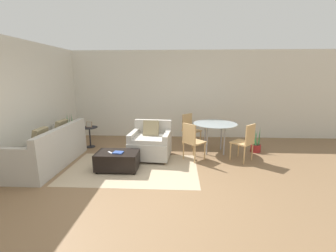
{
  "coord_description": "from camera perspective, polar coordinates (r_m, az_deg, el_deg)",
  "views": [
    {
      "loc": [
        0.63,
        -3.71,
        1.98
      ],
      "look_at": [
        0.35,
        1.74,
        0.75
      ],
      "focal_mm": 24.0,
      "sensor_mm": 36.0,
      "label": 1
    }
  ],
  "objects": [
    {
      "name": "armchair",
      "position": [
        5.51,
        -4.43,
        -4.4
      ],
      "size": [
        1.01,
        0.96,
        0.92
      ],
      "color": "#B2ADA3",
      "rests_on": "ground_plane"
    },
    {
      "name": "wall_left",
      "position": [
        6.27,
        -30.46,
        5.42
      ],
      "size": [
        0.06,
        12.0,
        2.75
      ],
      "color": "beige",
      "rests_on": "ground_plane"
    },
    {
      "name": "potted_plant_small",
      "position": [
        6.4,
        21.41,
        -4.8
      ],
      "size": [
        0.26,
        0.26,
        0.69
      ],
      "color": "maroon",
      "rests_on": "ground_plane"
    },
    {
      "name": "dining_chair_near_left",
      "position": [
        5.31,
        6.09,
        -3.37
      ],
      "size": [
        0.59,
        0.59,
        0.9
      ],
      "color": "tan",
      "rests_on": "ground_plane"
    },
    {
      "name": "dining_table",
      "position": [
        5.94,
        11.82,
        -0.16
      ],
      "size": [
        1.12,
        1.12,
        0.77
      ],
      "color": "#99A8AD",
      "rests_on": "ground_plane"
    },
    {
      "name": "couch",
      "position": [
        5.71,
        -27.74,
        -5.76
      ],
      "size": [
        0.87,
        2.09,
        0.95
      ],
      "color": "#B2ADA3",
      "rests_on": "ground_plane"
    },
    {
      "name": "area_rug",
      "position": [
        5.03,
        -8.94,
        -10.61
      ],
      "size": [
        2.8,
        1.78,
        0.01
      ],
      "color": "tan",
      "rests_on": "ground_plane"
    },
    {
      "name": "dining_chair_far_left",
      "position": [
        6.51,
        5.51,
        -0.34
      ],
      "size": [
        0.59,
        0.59,
        0.9
      ],
      "color": "tan",
      "rests_on": "ground_plane"
    },
    {
      "name": "dining_chair_near_right",
      "position": [
        5.52,
        19.12,
        -3.38
      ],
      "size": [
        0.59,
        0.59,
        0.9
      ],
      "color": "tan",
      "rests_on": "ground_plane"
    },
    {
      "name": "tv_remote_primary",
      "position": [
        4.9,
        -14.46,
        -6.54
      ],
      "size": [
        0.14,
        0.15,
        0.01
      ],
      "color": "#B7B7BC",
      "rests_on": "ottoman"
    },
    {
      "name": "side_table",
      "position": [
        6.65,
        -19.27,
        -1.71
      ],
      "size": [
        0.45,
        0.45,
        0.58
      ],
      "color": "black",
      "rests_on": "ground_plane"
    },
    {
      "name": "ottoman",
      "position": [
        4.96,
        -12.68,
        -8.45
      ],
      "size": [
        0.88,
        0.55,
        0.4
      ],
      "color": "black",
      "rests_on": "ground_plane"
    },
    {
      "name": "wall_back",
      "position": [
        7.28,
        -2.07,
        7.92
      ],
      "size": [
        12.0,
        0.06,
        2.75
      ],
      "color": "beige",
      "rests_on": "ground_plane"
    },
    {
      "name": "book_stack",
      "position": [
        4.84,
        -12.55,
        -6.58
      ],
      "size": [
        0.23,
        0.2,
        0.02
      ],
      "color": "#2D478C",
      "rests_on": "ottoman"
    },
    {
      "name": "picture_frame",
      "position": [
        6.6,
        -19.42,
        0.36
      ],
      "size": [
        0.16,
        0.06,
        0.15
      ],
      "color": "#8C6647",
      "rests_on": "side_table"
    },
    {
      "name": "ground_plane",
      "position": [
        4.25,
        -6.13,
        -15.13
      ],
      "size": [
        20.0,
        20.0,
        0.0
      ],
      "primitive_type": "plane",
      "color": "brown"
    },
    {
      "name": "potted_plant",
      "position": [
        6.99,
        -23.27,
        -3.09
      ],
      "size": [
        0.37,
        0.37,
        0.98
      ],
      "color": "maroon",
      "rests_on": "ground_plane"
    }
  ]
}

